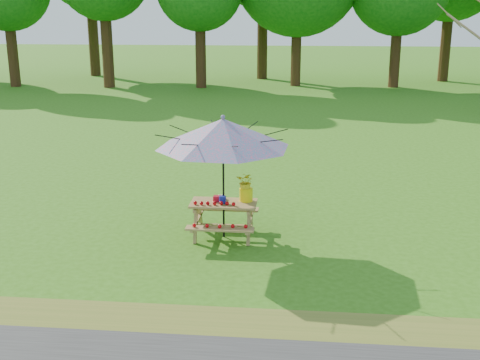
{
  "coord_description": "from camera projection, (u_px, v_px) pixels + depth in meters",
  "views": [
    {
      "loc": [
        2.22,
        -9.8,
        4.06
      ],
      "look_at": [
        1.22,
        0.5,
        1.1
      ],
      "focal_mm": 45.0,
      "sensor_mm": 36.0,
      "label": 1
    }
  ],
  "objects": [
    {
      "name": "drygrass_strip",
      "position": [
        126.0,
        324.0,
        8.03
      ],
      "size": [
        120.0,
        1.2,
        0.01
      ],
      "primitive_type": "cube",
      "color": "olive",
      "rests_on": "ground"
    },
    {
      "name": "ground",
      "position": [
        169.0,
        245.0,
        10.71
      ],
      "size": [
        120.0,
        120.0,
        0.0
      ],
      "primitive_type": "plane",
      "color": "#336813",
      "rests_on": "ground"
    },
    {
      "name": "flower_bucket",
      "position": [
        246.0,
        186.0,
        10.91
      ],
      "size": [
        0.4,
        0.37,
        0.55
      ],
      "color": "yellow",
      "rests_on": "picnic_table"
    },
    {
      "name": "patio_umbrella",
      "position": [
        223.0,
        133.0,
        10.56
      ],
      "size": [
        3.05,
        3.05,
        2.27
      ],
      "color": "black",
      "rests_on": "ground"
    },
    {
      "name": "tomatoes_row",
      "position": [
        214.0,
        203.0,
        10.75
      ],
      "size": [
        0.77,
        0.13,
        0.07
      ],
      "primitive_type": null,
      "color": "#BF060C",
      "rests_on": "picnic_table"
    },
    {
      "name": "picnic_table",
      "position": [
        224.0,
        220.0,
        11.01
      ],
      "size": [
        1.2,
        1.32,
        0.67
      ],
      "color": "olive",
      "rests_on": "ground"
    },
    {
      "name": "produce_bins",
      "position": [
        220.0,
        199.0,
        10.94
      ],
      "size": [
        0.25,
        0.35,
        0.13
      ],
      "color": "#B70E27",
      "rests_on": "picnic_table"
    }
  ]
}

